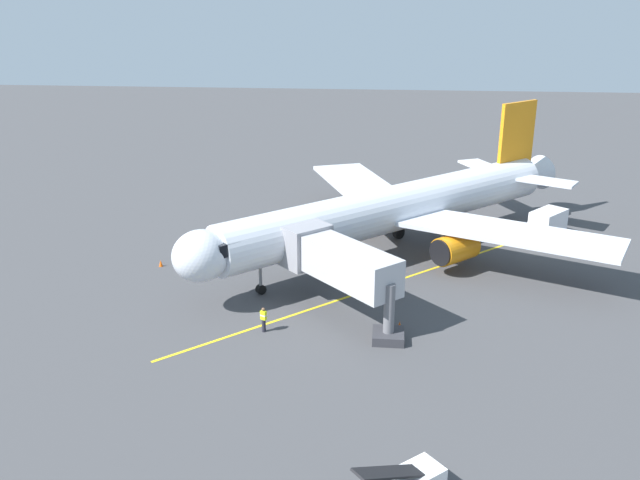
# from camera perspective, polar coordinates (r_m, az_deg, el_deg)

# --- Properties ---
(ground_plane) EXTENTS (220.00, 220.00, 0.00)m
(ground_plane) POSITION_cam_1_polar(r_m,az_deg,el_deg) (58.24, 7.40, -0.96)
(ground_plane) COLOR #424244
(apron_lead_in_line) EXTENTS (29.26, 27.63, 0.01)m
(apron_lead_in_line) POSITION_cam_1_polar(r_m,az_deg,el_deg) (52.00, 6.35, -3.51)
(apron_lead_in_line) COLOR yellow
(apron_lead_in_line) RESTS_ON ground
(airplane) EXTENTS (33.32, 32.82, 11.50)m
(airplane) POSITION_cam_1_polar(r_m,az_deg,el_deg) (56.45, 6.68, 2.69)
(airplane) COLOR silver
(airplane) RESTS_ON ground
(jet_bridge) EXTENTS (9.30, 9.66, 5.40)m
(jet_bridge) POSITION_cam_1_polar(r_m,az_deg,el_deg) (45.64, 1.13, -1.68)
(jet_bridge) COLOR #B7B7BC
(jet_bridge) RESTS_ON ground
(ground_crew_marshaller) EXTENTS (0.47, 0.40, 1.71)m
(ground_crew_marshaller) POSITION_cam_1_polar(r_m,az_deg,el_deg) (43.97, -4.82, -6.73)
(ground_crew_marshaller) COLOR #23232D
(ground_crew_marshaller) RESTS_ON ground
(ground_crew_wing_walker) EXTENTS (0.47, 0.40, 1.71)m
(ground_crew_wing_walker) POSITION_cam_1_polar(r_m,az_deg,el_deg) (59.29, -6.13, 0.39)
(ground_crew_wing_walker) COLOR #23232D
(ground_crew_wing_walker) RESTS_ON ground
(tug_near_nose) EXTENTS (2.35, 2.72, 1.50)m
(tug_near_nose) POSITION_cam_1_polar(r_m,az_deg,el_deg) (73.58, 8.68, 3.98)
(tug_near_nose) COLOR yellow
(tug_near_nose) RESTS_ON ground
(belt_loader_portside) EXTENTS (4.24, 3.91, 2.32)m
(belt_loader_portside) POSITION_cam_1_polar(r_m,az_deg,el_deg) (31.49, 7.89, -19.27)
(belt_loader_portside) COLOR white
(belt_loader_portside) RESTS_ON ground
(box_truck_starboard_side) EXTENTS (4.47, 4.77, 2.62)m
(box_truck_starboard_side) POSITION_cam_1_polar(r_m,az_deg,el_deg) (63.53, 18.61, 1.24)
(box_truck_starboard_side) COLOR white
(box_truck_starboard_side) RESTS_ON ground
(safety_cone_nose_left) EXTENTS (0.32, 0.32, 0.55)m
(safety_cone_nose_left) POSITION_cam_1_polar(r_m,az_deg,el_deg) (44.72, 6.78, -7.20)
(safety_cone_nose_left) COLOR #F2590F
(safety_cone_nose_left) RESTS_ON ground
(safety_cone_nose_right) EXTENTS (0.32, 0.32, 0.55)m
(safety_cone_nose_right) POSITION_cam_1_polar(r_m,az_deg,el_deg) (61.15, -6.75, 0.37)
(safety_cone_nose_right) COLOR #F2590F
(safety_cone_nose_right) RESTS_ON ground
(safety_cone_wing_port) EXTENTS (0.32, 0.32, 0.55)m
(safety_cone_wing_port) POSITION_cam_1_polar(r_m,az_deg,el_deg) (55.96, -13.38, -1.93)
(safety_cone_wing_port) COLOR #F2590F
(safety_cone_wing_port) RESTS_ON ground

